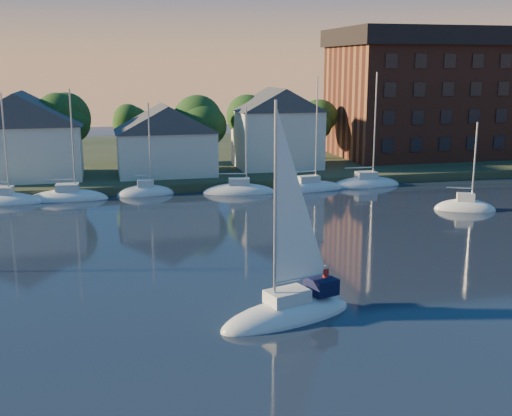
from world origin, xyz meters
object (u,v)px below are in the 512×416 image
object	(u,v)px
condo_block	(444,92)
hero_sailboat	(289,309)
drifting_sailboat_right	(465,209)
clubhouse_centre	(166,139)
clubhouse_east	(277,127)
clubhouse_west	(21,134)

from	to	relation	value
condo_block	hero_sailboat	world-z (taller)	condo_block
hero_sailboat	drifting_sailboat_right	distance (m)	32.18
clubhouse_centre	condo_block	size ratio (longest dim) A/B	0.37
clubhouse_east	condo_block	bearing A→B (deg)	12.89
clubhouse_east	hero_sailboat	xyz separation A→B (m)	(-11.85, -45.30, -5.45)
clubhouse_east	hero_sailboat	bearing A→B (deg)	-104.66
drifting_sailboat_right	condo_block	bearing A→B (deg)	89.54
clubhouse_centre	hero_sailboat	world-z (taller)	hero_sailboat
clubhouse_centre	clubhouse_east	world-z (taller)	clubhouse_east
condo_block	hero_sailboat	xyz separation A→B (m)	(-37.85, -51.25, -9.24)
clubhouse_west	clubhouse_east	bearing A→B (deg)	1.91
clubhouse_east	drifting_sailboat_right	xyz separation A→B (m)	(12.02, -23.72, -5.90)
hero_sailboat	clubhouse_east	bearing A→B (deg)	-122.24
clubhouse_centre	drifting_sailboat_right	distance (m)	34.26
clubhouse_east	drifting_sailboat_right	size ratio (longest dim) A/B	1.11
condo_block	drifting_sailboat_right	bearing A→B (deg)	-115.24
hero_sailboat	condo_block	bearing A→B (deg)	-144.03
condo_block	drifting_sailboat_right	world-z (taller)	condo_block
clubhouse_east	drifting_sailboat_right	bearing A→B (deg)	-63.12
clubhouse_east	condo_block	distance (m)	26.94
clubhouse_west	hero_sailboat	bearing A→B (deg)	-67.72
clubhouse_east	hero_sailboat	distance (m)	47.14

